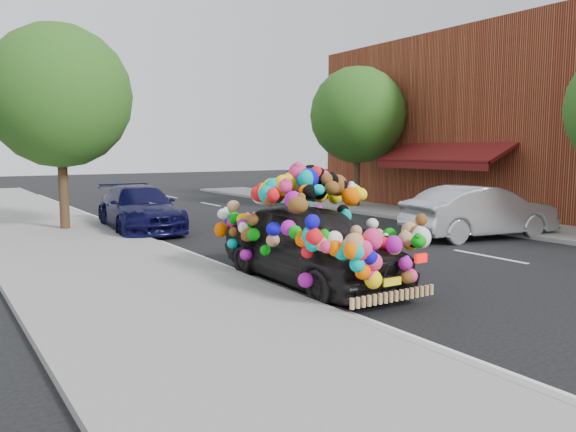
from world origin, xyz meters
TOP-DOWN VIEW (x-y plane):
  - ground at (0.00, 0.00)m, footprint 100.00×100.00m
  - sidewalk at (-4.30, 0.00)m, footprint 4.00×60.00m
  - kerb at (-2.35, 0.00)m, footprint 0.15×60.00m
  - footpath_far at (8.20, 3.00)m, footprint 3.00×40.00m
  - lane_markings at (3.60, 0.00)m, footprint 6.00×50.00m
  - tree_near_sidewalk at (-3.80, 9.50)m, footprint 4.20×4.20m
  - tree_far_b at (8.00, 10.00)m, footprint 4.00×4.00m
  - plush_art_car at (-1.39, 0.16)m, footprint 2.26×4.65m
  - navy_sedan at (-1.80, 8.59)m, footprint 2.34×4.89m
  - silver_hatchback at (5.72, 1.95)m, footprint 4.67×2.31m

SIDE VIEW (x-z plane):
  - ground at x=0.00m, z-range 0.00..0.00m
  - lane_markings at x=3.60m, z-range 0.00..0.01m
  - sidewalk at x=-4.30m, z-range 0.00..0.12m
  - footpath_far at x=8.20m, z-range 0.00..0.12m
  - kerb at x=-2.35m, z-range 0.00..0.13m
  - navy_sedan at x=-1.80m, z-range 0.00..1.37m
  - silver_hatchback at x=5.72m, z-range 0.00..1.47m
  - plush_art_car at x=-1.39m, z-range 0.03..2.17m
  - tree_far_b at x=8.00m, z-range 0.94..6.84m
  - tree_near_sidewalk at x=-3.80m, z-range 0.96..7.09m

